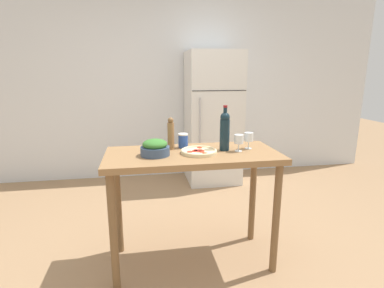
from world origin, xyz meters
name	(u,v)px	position (x,y,z in m)	size (l,w,h in m)	color
ground_plane	(193,260)	(0.00, 0.00, 0.00)	(14.00, 14.00, 0.00)	#9E7A56
wall_back	(166,88)	(0.00, 2.23, 1.30)	(6.40, 0.06, 2.60)	silver
refrigerator	(213,118)	(0.61, 1.86, 0.90)	(0.71, 0.68, 1.80)	silver
prep_counter	(193,169)	(0.00, 0.00, 0.79)	(1.31, 0.60, 0.92)	olive
wine_bottle	(225,130)	(0.26, 0.03, 1.08)	(0.08, 0.08, 0.35)	#142833
wine_glass_near	(239,140)	(0.35, -0.02, 1.01)	(0.07, 0.07, 0.13)	silver
wine_glass_far	(249,138)	(0.46, 0.04, 1.01)	(0.07, 0.07, 0.13)	silver
pepper_mill	(171,134)	(-0.15, 0.13, 1.05)	(0.05, 0.05, 0.25)	olive
salad_bowl	(155,148)	(-0.28, -0.03, 0.98)	(0.21, 0.21, 0.12)	#384C6B
homemade_pizza	(199,151)	(0.04, -0.03, 0.94)	(0.27, 0.27, 0.03)	beige
salt_canister	(183,141)	(-0.05, 0.17, 0.98)	(0.08, 0.08, 0.12)	#284CA3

